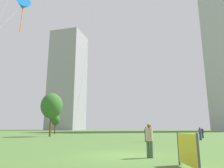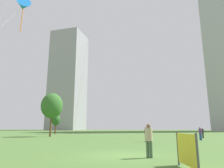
# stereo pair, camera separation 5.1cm
# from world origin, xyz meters

# --- Properties ---
(ground) EXTENTS (280.00, 280.00, 0.00)m
(ground) POSITION_xyz_m (0.00, 0.00, 0.00)
(ground) COLOR #476B30
(person_standing_0) EXTENTS (0.36, 0.36, 1.63)m
(person_standing_0) POSITION_xyz_m (7.57, 16.06, 0.94)
(person_standing_0) COLOR #1E478C
(person_standing_0) RESTS_ON ground
(person_standing_2) EXTENTS (0.36, 0.36, 1.64)m
(person_standing_2) POSITION_xyz_m (0.88, 11.54, 0.95)
(person_standing_2) COLOR #2D2D33
(person_standing_2) RESTS_ON ground
(person_standing_3) EXTENTS (0.40, 0.40, 1.78)m
(person_standing_3) POSITION_xyz_m (1.46, -0.75, 1.03)
(person_standing_3) COLOR #3F593F
(person_standing_3) RESTS_ON ground
(person_standing_4) EXTENTS (0.35, 0.35, 1.57)m
(person_standing_4) POSITION_xyz_m (9.06, 21.48, 0.91)
(person_standing_4) COLOR #2D2D33
(person_standing_4) RESTS_ON ground
(kite_flying_2) EXTENTS (2.62, 12.96, 18.88)m
(kite_flying_2) POSITION_xyz_m (-14.91, 9.26, 17.77)
(kite_flying_2) COLOR silver
(kite_flying_2) RESTS_ON ground
(park_tree_0) EXTENTS (2.22, 2.22, 4.76)m
(park_tree_0) POSITION_xyz_m (-22.21, 35.04, 3.40)
(park_tree_0) COLOR brown
(park_tree_0) RESTS_ON ground
(park_tree_1) EXTENTS (3.90, 3.90, 7.79)m
(park_tree_1) POSITION_xyz_m (-16.37, 21.69, 5.47)
(park_tree_1) COLOR brown
(park_tree_1) RESTS_ON ground
(distant_highrise_0) EXTENTS (20.89, 21.14, 65.56)m
(distant_highrise_0) POSITION_xyz_m (-53.45, 111.03, 32.78)
(distant_highrise_0) COLOR #939399
(distant_highrise_0) RESTS_ON ground
(event_banner) EXTENTS (0.50, 2.06, 1.39)m
(event_banner) POSITION_xyz_m (2.95, -3.61, 0.74)
(event_banner) COLOR #4C4C4C
(event_banner) RESTS_ON ground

